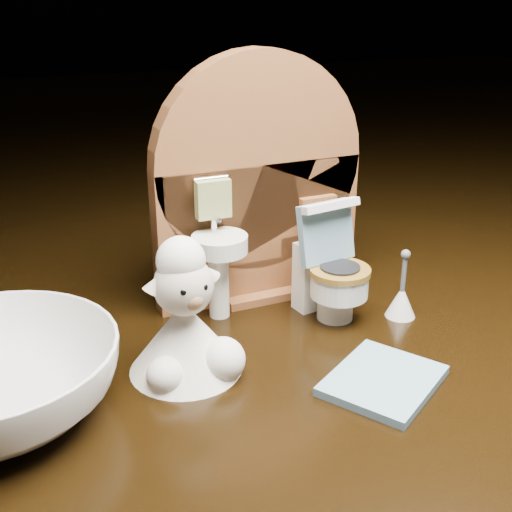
{
  "coord_description": "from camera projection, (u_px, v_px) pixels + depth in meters",
  "views": [
    {
      "loc": [
        -0.15,
        -0.27,
        0.18
      ],
      "look_at": [
        -0.02,
        0.02,
        0.05
      ],
      "focal_mm": 45.0,
      "sensor_mm": 36.0,
      "label": 1
    }
  ],
  "objects": [
    {
      "name": "bath_mat",
      "position": [
        383.0,
        381.0,
        0.32
      ],
      "size": [
        0.07,
        0.07,
        0.0
      ],
      "primitive_type": "cube",
      "rotation": [
        0.0,
        0.0,
        0.54
      ],
      "color": "#6B91A8",
      "rests_on": "ground"
    },
    {
      "name": "toilet_brush",
      "position": [
        401.0,
        299.0,
        0.38
      ],
      "size": [
        0.02,
        0.02,
        0.04
      ],
      "color": "white",
      "rests_on": "ground"
    },
    {
      "name": "toy_toilet",
      "position": [
        330.0,
        274.0,
        0.38
      ],
      "size": [
        0.04,
        0.05,
        0.07
      ],
      "rotation": [
        0.0,
        0.0,
        0.13
      ],
      "color": "white",
      "rests_on": "ground"
    },
    {
      "name": "plush_lamb",
      "position": [
        186.0,
        326.0,
        0.32
      ],
      "size": [
        0.06,
        0.06,
        0.07
      ],
      "rotation": [
        0.0,
        0.0,
        0.1
      ],
      "color": "white",
      "rests_on": "ground"
    },
    {
      "name": "backdrop_panel",
      "position": [
        257.0,
        195.0,
        0.38
      ],
      "size": [
        0.13,
        0.05,
        0.15
      ],
      "color": "brown",
      "rests_on": "ground"
    }
  ]
}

